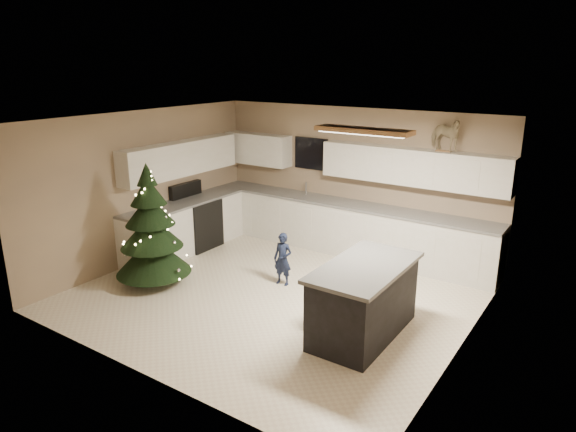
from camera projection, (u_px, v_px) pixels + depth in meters
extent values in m
plane|color=beige|center=(275.00, 294.00, 7.74)|extent=(5.50, 5.50, 0.00)
cube|color=#A08668|center=(354.00, 180.00, 9.34)|extent=(5.50, 0.02, 2.60)
cube|color=#A08668|center=(136.00, 268.00, 5.37)|extent=(5.50, 0.02, 2.60)
cube|color=#A08668|center=(144.00, 187.00, 8.83)|extent=(0.02, 5.00, 2.60)
cube|color=#A08668|center=(469.00, 250.00, 5.89)|extent=(0.02, 5.00, 2.60)
cube|color=silver|center=(274.00, 120.00, 6.98)|extent=(5.50, 5.00, 0.02)
cube|color=brown|center=(363.00, 130.00, 6.38)|extent=(1.25, 0.32, 0.06)
cube|color=white|center=(363.00, 133.00, 6.39)|extent=(1.15, 0.24, 0.02)
cube|color=silver|center=(345.00, 228.00, 9.35)|extent=(5.48, 0.60, 0.90)
cube|color=silver|center=(185.00, 228.00, 9.39)|extent=(0.60, 2.60, 0.90)
cube|color=slate|center=(345.00, 204.00, 9.21)|extent=(5.48, 0.62, 0.04)
cube|color=slate|center=(184.00, 203.00, 9.25)|extent=(0.62, 2.60, 0.04)
cube|color=silver|center=(258.00, 149.00, 10.18)|extent=(1.40, 0.35, 0.60)
cube|color=silver|center=(412.00, 167.00, 8.47)|extent=(3.20, 0.35, 0.60)
cube|color=silver|center=(181.00, 158.00, 9.19)|extent=(0.35, 2.60, 0.60)
cube|color=black|center=(311.00, 154.00, 9.68)|extent=(0.70, 0.04, 0.60)
cube|color=#99999E|center=(303.00, 197.00, 9.70)|extent=(0.55, 0.40, 0.06)
cylinder|color=#99999E|center=(306.00, 188.00, 9.74)|extent=(0.03, 0.03, 0.24)
cube|color=black|center=(197.00, 224.00, 9.62)|extent=(0.64, 0.75, 0.90)
cube|color=black|center=(186.00, 191.00, 9.58)|extent=(0.10, 0.75, 0.30)
cube|color=black|center=(364.00, 302.00, 6.50)|extent=(0.80, 1.60, 0.90)
cube|color=#39393B|center=(365.00, 267.00, 6.36)|extent=(0.90, 1.70, 0.05)
cylinder|color=brown|center=(324.00, 282.00, 6.72)|extent=(0.32, 0.32, 0.04)
cylinder|color=brown|center=(312.00, 305.00, 6.78)|extent=(0.03, 0.03, 0.58)
cylinder|color=brown|center=(327.00, 309.00, 6.66)|extent=(0.03, 0.03, 0.58)
cylinder|color=brown|center=(321.00, 298.00, 6.96)|extent=(0.03, 0.03, 0.58)
cylinder|color=brown|center=(336.00, 303.00, 6.84)|extent=(0.03, 0.03, 0.58)
cube|color=brown|center=(324.00, 310.00, 6.84)|extent=(0.25, 0.03, 0.03)
cylinder|color=#3F2816|center=(155.00, 274.00, 8.14)|extent=(0.10, 0.10, 0.26)
cone|color=black|center=(153.00, 254.00, 8.04)|extent=(1.17, 1.17, 0.60)
cone|color=black|center=(151.00, 231.00, 7.92)|extent=(0.96, 0.96, 0.51)
cone|color=black|center=(149.00, 210.00, 7.82)|extent=(0.75, 0.75, 0.47)
cone|color=black|center=(148.00, 191.00, 7.74)|extent=(0.55, 0.55, 0.43)
cone|color=black|center=(146.00, 174.00, 7.66)|extent=(0.31, 0.31, 0.34)
sphere|color=#FFD88C|center=(182.00, 278.00, 7.79)|extent=(0.03, 0.03, 0.03)
sphere|color=#FFD88C|center=(190.00, 268.00, 8.03)|extent=(0.03, 0.03, 0.03)
sphere|color=#FFD88C|center=(190.00, 258.00, 8.28)|extent=(0.03, 0.03, 0.03)
sphere|color=#FFD88C|center=(182.00, 250.00, 8.46)|extent=(0.03, 0.03, 0.03)
sphere|color=#FFD88C|center=(168.00, 245.00, 8.54)|extent=(0.03, 0.03, 0.03)
sphere|color=#FFD88C|center=(153.00, 242.00, 8.50)|extent=(0.03, 0.03, 0.03)
sphere|color=#FFD88C|center=(138.00, 242.00, 8.36)|extent=(0.03, 0.03, 0.03)
sphere|color=#FFD88C|center=(127.00, 243.00, 8.15)|extent=(0.03, 0.03, 0.03)
sphere|color=#FFD88C|center=(122.00, 244.00, 7.92)|extent=(0.03, 0.03, 0.03)
sphere|color=#FFD88C|center=(124.00, 245.00, 7.73)|extent=(0.03, 0.03, 0.03)
sphere|color=#FFD88C|center=(132.00, 244.00, 7.60)|extent=(0.03, 0.03, 0.03)
sphere|color=#FFD88C|center=(145.00, 241.00, 7.55)|extent=(0.03, 0.03, 0.03)
sphere|color=#FFD88C|center=(157.00, 236.00, 7.60)|extent=(0.03, 0.03, 0.03)
sphere|color=#FFD88C|center=(167.00, 230.00, 7.71)|extent=(0.03, 0.03, 0.03)
sphere|color=#FFD88C|center=(171.00, 223.00, 7.84)|extent=(0.03, 0.03, 0.03)
sphere|color=#FFD88C|center=(171.00, 217.00, 7.97)|extent=(0.03, 0.03, 0.03)
sphere|color=#FFD88C|center=(166.00, 211.00, 8.06)|extent=(0.03, 0.03, 0.03)
sphere|color=#FFD88C|center=(158.00, 207.00, 8.09)|extent=(0.03, 0.03, 0.03)
sphere|color=#FFD88C|center=(149.00, 204.00, 8.06)|extent=(0.03, 0.03, 0.03)
sphere|color=#FFD88C|center=(142.00, 202.00, 7.97)|extent=(0.03, 0.03, 0.03)
sphere|color=#FFD88C|center=(137.00, 200.00, 7.86)|extent=(0.03, 0.03, 0.03)
sphere|color=#FFD88C|center=(135.00, 198.00, 7.75)|extent=(0.03, 0.03, 0.03)
sphere|color=#FFD88C|center=(136.00, 196.00, 7.65)|extent=(0.03, 0.03, 0.03)
sphere|color=#FFD88C|center=(140.00, 193.00, 7.60)|extent=(0.03, 0.03, 0.03)
sphere|color=#FFD88C|center=(145.00, 189.00, 7.59)|extent=(0.03, 0.03, 0.03)
sphere|color=#FFD88C|center=(149.00, 185.00, 7.60)|extent=(0.03, 0.03, 0.03)
sphere|color=#FFD88C|center=(151.00, 180.00, 7.63)|extent=(0.03, 0.03, 0.03)
sphere|color=#FFD88C|center=(152.00, 176.00, 7.66)|extent=(0.03, 0.03, 0.03)
sphere|color=#FFD88C|center=(151.00, 172.00, 7.68)|extent=(0.03, 0.03, 0.03)
sphere|color=silver|center=(178.00, 270.00, 7.80)|extent=(0.06, 0.06, 0.06)
sphere|color=silver|center=(159.00, 245.00, 8.50)|extent=(0.06, 0.06, 0.06)
sphere|color=silver|center=(125.00, 254.00, 7.75)|extent=(0.06, 0.06, 0.06)
sphere|color=silver|center=(174.00, 242.00, 7.87)|extent=(0.06, 0.06, 0.06)
sphere|color=silver|center=(149.00, 226.00, 8.24)|extent=(0.06, 0.06, 0.06)
sphere|color=silver|center=(135.00, 229.00, 7.66)|extent=(0.06, 0.06, 0.06)
sphere|color=silver|center=(166.00, 216.00, 7.87)|extent=(0.06, 0.06, 0.06)
sphere|color=silver|center=(144.00, 206.00, 7.97)|extent=(0.06, 0.06, 0.06)
sphere|color=silver|center=(143.00, 203.00, 7.63)|extent=(0.06, 0.06, 0.06)
sphere|color=silver|center=(156.00, 191.00, 7.78)|extent=(0.06, 0.06, 0.06)
sphere|color=silver|center=(144.00, 183.00, 7.74)|extent=(0.06, 0.06, 0.06)
sphere|color=silver|center=(146.00, 176.00, 7.65)|extent=(0.06, 0.06, 0.06)
imported|color=black|center=(283.00, 259.00, 7.98)|extent=(0.32, 0.23, 0.84)
cube|color=brown|center=(443.00, 151.00, 8.09)|extent=(0.24, 0.02, 0.02)
cube|color=brown|center=(444.00, 151.00, 8.15)|extent=(0.24, 0.02, 0.02)
imported|color=#CAB38E|center=(445.00, 134.00, 8.04)|extent=(0.66, 0.46, 0.51)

